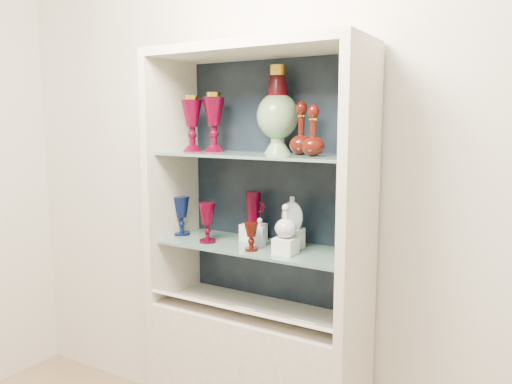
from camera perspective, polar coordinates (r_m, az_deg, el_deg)
The scene contains 28 objects.
wall_back at distance 2.41m, azimuth 2.69°, elevation 2.99°, with size 3.50×0.02×2.80m, color silver.
cabinet_back_panel at distance 2.39m, azimuth 2.34°, elevation 1.14°, with size 0.98×0.02×1.15m, color black.
cabinet_side_left at distance 2.50m, azimuth -9.48°, elevation 1.36°, with size 0.04×0.40×1.15m, color #BAB09D.
cabinet_side_right at distance 2.02m, azimuth 11.75°, elevation -0.28°, with size 0.04×0.40×1.15m, color #BAB09D.
cabinet_top_cap at distance 2.23m, azimuth 0.00°, elevation 15.99°, with size 1.00×0.40×0.04m, color #BAB09D.
shelf_lower at distance 2.30m, azimuth 0.26°, elevation -6.28°, with size 0.92×0.34×0.01m, color slate.
shelf_upper at distance 2.23m, azimuth 0.26°, elevation 4.24°, with size 0.92×0.34×0.01m, color slate.
label_ledge at distance 2.27m, azimuth -1.46°, elevation -13.44°, with size 0.92×0.18×0.01m, color #BAB09D.
label_card_0 at distance 2.13m, azimuth 5.81°, elevation -14.57°, with size 0.10×0.07×0.00m, color white.
label_card_1 at distance 2.25m, azimuth -0.81°, elevation -13.23°, with size 0.10×0.07×0.00m, color white.
pedestal_lamp_left at distance 2.39m, azimuth -4.83°, elevation 7.95°, with size 0.11×0.11×0.28m, color #4E0014, non-canonical shape.
pedestal_lamp_right at distance 2.43m, azimuth -7.33°, elevation 7.76°, with size 0.10×0.10×0.27m, color #4E0014, non-canonical shape.
enamel_urn at distance 2.27m, azimuth 2.50°, elevation 9.38°, with size 0.19×0.19×0.39m, color #074026, non-canonical shape.
ruby_decanter_a at distance 2.17m, azimuth 5.20°, elevation 7.65°, with size 0.10×0.10×0.26m, color #450E06, non-canonical shape.
ruby_decanter_b at distance 2.08m, azimuth 6.57°, elevation 7.17°, with size 0.10×0.10×0.22m, color #450E06, non-canonical shape.
lidded_bowl at distance 2.05m, azimuth 11.11°, elevation 5.24°, with size 0.08×0.08×0.09m, color #450E06, non-canonical shape.
cobalt_goblet at distance 2.51m, azimuth -8.50°, elevation -2.71°, with size 0.08×0.08×0.19m, color #091138, non-canonical shape.
ruby_goblet_tall at distance 2.34m, azimuth -5.58°, elevation -3.52°, with size 0.08×0.08×0.19m, color #4E0014, non-canonical shape.
ruby_goblet_small at distance 2.19m, azimuth -0.54°, elevation -5.14°, with size 0.06×0.06×0.12m, color #450E06, non-canonical shape.
riser_ruby_pitcher at distance 2.38m, azimuth -0.31°, elevation -4.61°, with size 0.10×0.10×0.08m, color silver.
ruby_pitcher at distance 2.36m, azimuth -0.31°, elevation -1.81°, with size 0.12×0.07×0.16m, color #4E0014, non-canonical shape.
clear_square_bottle at distance 2.27m, azimuth 0.42°, elevation -4.61°, with size 0.05×0.05×0.13m, color #ACB8C5, non-canonical shape.
riser_flat_flask at distance 2.24m, azimuth 4.13°, elevation -5.29°, with size 0.09×0.09×0.09m, color silver.
flat_flask at distance 2.22m, azimuth 4.16°, elevation -2.29°, with size 0.11×0.04×0.15m, color #A3B0B5, non-canonical shape.
riser_clear_round_decanter at distance 2.15m, azimuth 3.40°, elevation -6.16°, with size 0.09×0.09×0.07m, color silver.
clear_round_decanter at distance 2.13m, azimuth 3.42°, elevation -3.42°, with size 0.09×0.09×0.14m, color #ACB8C5, non-canonical shape.
riser_cameo_medallion at distance 2.12m, azimuth 10.92°, elevation -6.08°, with size 0.08×0.08×0.10m, color silver.
cameo_medallion at distance 2.10m, azimuth 11.01°, elevation -3.11°, with size 0.11×0.04×0.12m, color black, non-canonical shape.
Camera 1 is at (1.13, -0.37, 1.61)m, focal length 35.00 mm.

